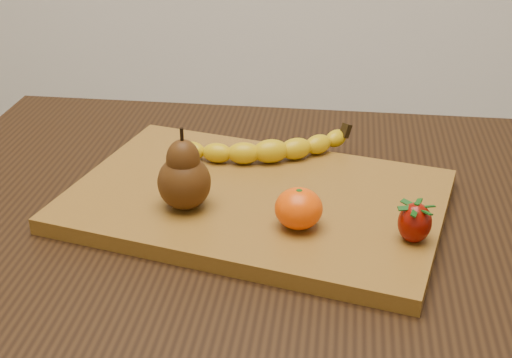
% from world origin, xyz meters
% --- Properties ---
extents(table, '(1.00, 0.70, 0.76)m').
position_xyz_m(table, '(0.00, 0.00, 0.66)').
color(table, black).
rests_on(table, ground).
extents(cutting_board, '(0.51, 0.39, 0.02)m').
position_xyz_m(cutting_board, '(-0.05, 0.01, 0.77)').
color(cutting_board, brown).
rests_on(cutting_board, table).
extents(banana, '(0.21, 0.12, 0.03)m').
position_xyz_m(banana, '(-0.04, 0.10, 0.80)').
color(banana, '#DFB80A').
rests_on(banana, cutting_board).
extents(pear, '(0.08, 0.08, 0.10)m').
position_xyz_m(pear, '(-0.13, -0.03, 0.83)').
color(pear, '#47260B').
rests_on(pear, cutting_board).
extents(mandarin, '(0.06, 0.06, 0.05)m').
position_xyz_m(mandarin, '(0.01, -0.06, 0.80)').
color(mandarin, '#FF4E02').
rests_on(mandarin, cutting_board).
extents(strawberry, '(0.05, 0.05, 0.05)m').
position_xyz_m(strawberry, '(0.14, -0.07, 0.80)').
color(strawberry, '#7E0C03').
rests_on(strawberry, cutting_board).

